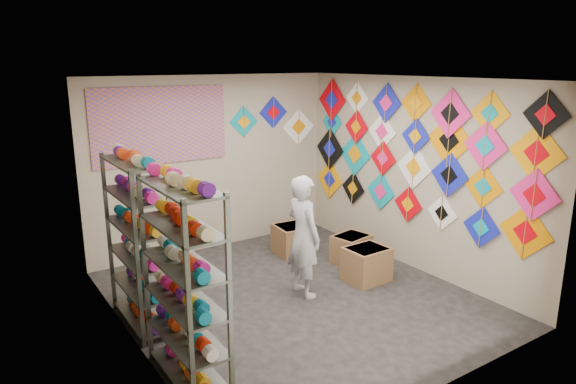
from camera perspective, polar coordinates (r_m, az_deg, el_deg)
ground at (r=6.61m, az=0.73°, el=-11.66°), size 4.50×4.50×0.00m
room_walls at (r=6.07m, az=0.78°, el=2.44°), size 4.50×4.50×4.50m
shelf_rack_front at (r=4.76m, az=-11.44°, el=-10.11°), size 0.40×1.10×1.90m
shelf_rack_back at (r=5.91m, az=-16.29°, el=-5.51°), size 0.40×1.10×1.90m
string_spools at (r=5.29m, az=-14.20°, el=-6.62°), size 0.12×2.36×0.12m
kite_wall_display at (r=7.37m, az=13.48°, el=4.19°), size 0.06×4.34×2.04m
back_wall_kites at (r=8.50m, az=-1.30°, el=7.87°), size 1.61×0.02×0.85m
poster at (r=7.62m, az=-13.90°, el=7.19°), size 2.00×0.01×1.10m
shopkeeper at (r=6.42m, az=1.72°, el=-4.92°), size 0.58×0.38×1.56m
carton_a at (r=7.08m, az=8.72°, el=-7.94°), size 0.57×0.48×0.47m
carton_b at (r=7.65m, az=7.03°, el=-6.31°), size 0.58×0.51×0.42m
carton_c at (r=7.93m, az=0.38°, el=-5.33°), size 0.51×0.55×0.45m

